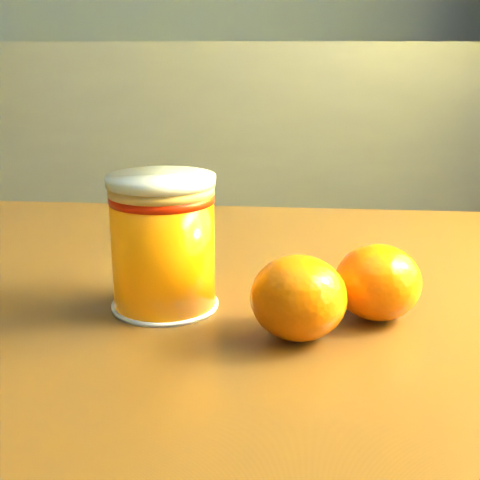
{
  "coord_description": "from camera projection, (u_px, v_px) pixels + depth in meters",
  "views": [
    {
      "loc": [
        0.89,
        -0.55,
        0.89
      ],
      "look_at": [
        0.9,
        -0.03,
        0.74
      ],
      "focal_mm": 50.0,
      "sensor_mm": 36.0,
      "label": 1
    }
  ],
  "objects": [
    {
      "name": "table",
      "position": [
        282.0,
        392.0,
        0.58
      ],
      "size": [
        0.99,
        0.74,
        0.69
      ],
      "rotation": [
        0.0,
        0.0,
        -0.11
      ],
      "color": "#5A3816",
      "rests_on": "ground"
    },
    {
      "name": "juice_glass",
      "position": [
        163.0,
        244.0,
        0.52
      ],
      "size": [
        0.08,
        0.08,
        0.11
      ],
      "rotation": [
        0.0,
        0.0,
        -0.25
      ],
      "color": "orange",
      "rests_on": "table"
    },
    {
      "name": "orange_back",
      "position": [
        378.0,
        282.0,
        0.51
      ],
      "size": [
        0.08,
        0.08,
        0.06
      ],
      "primitive_type": "ellipsoid",
      "rotation": [
        0.0,
        0.0,
        0.19
      ],
      "color": "#E06304",
      "rests_on": "table"
    },
    {
      "name": "orange_front",
      "position": [
        299.0,
        298.0,
        0.47
      ],
      "size": [
        0.09,
        0.09,
        0.06
      ],
      "primitive_type": "ellipsoid",
      "rotation": [
        0.0,
        0.0,
        0.29
      ],
      "color": "#E06304",
      "rests_on": "table"
    }
  ]
}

